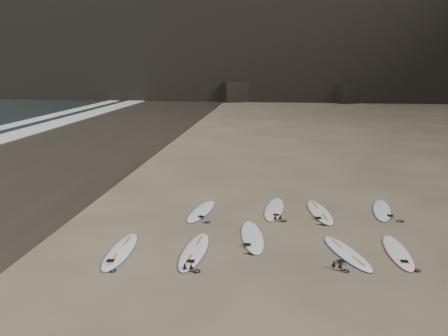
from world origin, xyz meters
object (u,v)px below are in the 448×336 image
(surfboard_3, at_px, (347,253))
(surfboard_8, at_px, (382,210))
(surfboard_7, at_px, (320,212))
(surfboard_1, at_px, (194,251))
(surfboard_5, at_px, (201,211))
(surfboard_0, at_px, (120,251))
(surfboard_4, at_px, (398,252))
(surfboard_2, at_px, (252,236))
(surfboard_6, at_px, (274,209))

(surfboard_3, distance_m, surfboard_8, 4.08)
(surfboard_7, distance_m, surfboard_8, 2.20)
(surfboard_1, height_order, surfboard_5, surfboard_1)
(surfboard_0, distance_m, surfboard_4, 7.45)
(surfboard_0, xyz_separation_m, surfboard_8, (7.78, 4.28, -0.00))
(surfboard_2, distance_m, surfboard_7, 3.22)
(surfboard_1, xyz_separation_m, surfboard_8, (5.80, 4.06, -0.00))
(surfboard_0, distance_m, surfboard_7, 6.80)
(surfboard_0, distance_m, surfboard_3, 6.07)
(surfboard_4, xyz_separation_m, surfboard_8, (0.37, 3.47, 0.00))
(surfboard_0, bearing_deg, surfboard_5, 63.43)
(surfboard_5, bearing_deg, surfboard_3, -23.36)
(surfboard_3, relative_size, surfboard_8, 0.98)
(surfboard_0, bearing_deg, surfboard_4, 4.88)
(surfboard_0, relative_size, surfboard_5, 1.04)
(surfboard_3, bearing_deg, surfboard_6, 98.82)
(surfboard_6, xyz_separation_m, surfboard_8, (3.68, 0.33, -0.00))
(surfboard_1, xyz_separation_m, surfboard_2, (1.49, 1.20, -0.00))
(surfboard_0, relative_size, surfboard_6, 0.98)
(surfboard_7, bearing_deg, surfboard_3, -92.32)
(surfboard_4, bearing_deg, surfboard_3, -171.16)
(surfboard_0, relative_size, surfboard_7, 0.98)
(surfboard_2, bearing_deg, surfboard_7, 39.43)
(surfboard_0, xyz_separation_m, surfboard_5, (1.62, 3.45, -0.00))
(surfboard_2, distance_m, surfboard_6, 2.61)
(surfboard_1, bearing_deg, surfboard_0, -170.83)
(surfboard_1, height_order, surfboard_8, surfboard_1)
(surfboard_3, bearing_deg, surfboard_5, 125.89)
(surfboard_8, bearing_deg, surfboard_4, -86.03)
(surfboard_5, distance_m, surfboard_8, 6.21)
(surfboard_6, bearing_deg, surfboard_5, -162.73)
(surfboard_0, distance_m, surfboard_5, 3.81)
(surfboard_7, bearing_deg, surfboard_5, 175.64)
(surfboard_1, xyz_separation_m, surfboard_5, (-0.36, 3.23, -0.00))
(surfboard_4, height_order, surfboard_8, surfboard_8)
(surfboard_5, relative_size, surfboard_8, 0.99)
(surfboard_5, height_order, surfboard_8, surfboard_8)
(surfboard_6, xyz_separation_m, surfboard_7, (1.53, -0.14, -0.00))
(surfboard_2, xyz_separation_m, surfboard_3, (2.57, -0.83, -0.00))
(surfboard_1, bearing_deg, surfboard_7, 47.18)
(surfboard_2, bearing_deg, surfboard_5, 123.84)
(surfboard_8, bearing_deg, surfboard_3, -105.13)
(surfboard_1, xyz_separation_m, surfboard_4, (5.43, 0.59, -0.00))
(surfboard_6, relative_size, surfboard_8, 1.05)
(surfboard_3, xyz_separation_m, surfboard_8, (1.74, 3.69, 0.00))
(surfboard_7, xyz_separation_m, surfboard_8, (2.15, 0.47, -0.00))
(surfboard_2, distance_m, surfboard_8, 5.17)
(surfboard_2, bearing_deg, surfboard_6, 67.64)
(surfboard_0, height_order, surfboard_2, surfboard_2)
(surfboard_8, bearing_deg, surfboard_0, -141.08)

